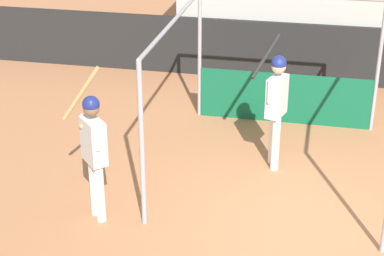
% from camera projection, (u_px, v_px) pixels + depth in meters
% --- Properties ---
extents(ground_plane, '(60.00, 60.00, 0.00)m').
position_uv_depth(ground_plane, '(306.00, 232.00, 8.87)').
color(ground_plane, '#9E6642').
extents(outfield_wall, '(24.00, 0.12, 1.30)m').
position_uv_depth(outfield_wall, '(322.00, 54.00, 13.84)').
color(outfield_wall, black).
rests_on(outfield_wall, ground).
extents(batting_cage, '(3.32, 3.97, 2.45)m').
position_uv_depth(batting_cage, '(283.00, 81.00, 11.00)').
color(batting_cage, gray).
rests_on(batting_cage, ground).
extents(player_batter, '(0.60, 0.96, 2.07)m').
position_uv_depth(player_batter, '(276.00, 100.00, 10.14)').
color(player_batter, white).
rests_on(player_batter, ground).
extents(player_waiting, '(0.75, 0.63, 2.17)m').
position_uv_depth(player_waiting, '(93.00, 145.00, 8.74)').
color(player_waiting, white).
rests_on(player_waiting, ground).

